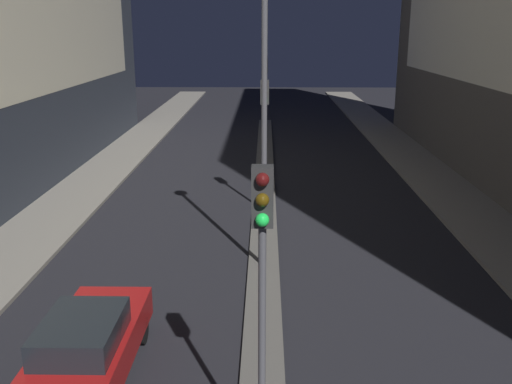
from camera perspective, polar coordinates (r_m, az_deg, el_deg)
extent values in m
cube|color=#56544F|center=(25.44, 0.85, 0.23)|extent=(0.93, 39.06, 0.10)
cylinder|color=#4C4C51|center=(9.30, 0.60, -15.43)|extent=(0.12, 0.12, 4.12)
cube|color=#2D2D2D|center=(8.27, 0.65, -0.44)|extent=(0.32, 0.28, 0.90)
sphere|color=#4C0F0F|center=(8.01, 0.65, 1.25)|extent=(0.20, 0.20, 0.20)
sphere|color=#4C380A|center=(8.10, 0.64, -0.80)|extent=(0.20, 0.20, 0.20)
sphere|color=#1EEA4C|center=(8.19, 0.63, -2.81)|extent=(0.20, 0.20, 0.20)
cylinder|color=#4C4C51|center=(22.18, 0.85, 3.48)|extent=(0.12, 0.12, 4.12)
cube|color=#2D2D2D|center=(21.76, 0.88, 9.94)|extent=(0.32, 0.28, 0.90)
sphere|color=#4C0F0F|center=(21.56, 0.88, 10.68)|extent=(0.20, 0.20, 0.20)
sphere|color=#4C380A|center=(21.59, 0.88, 9.89)|extent=(0.20, 0.20, 0.20)
sphere|color=#1EEA4C|center=(21.62, 0.87, 9.10)|extent=(0.20, 0.20, 0.20)
cylinder|color=#4C4C51|center=(37.66, 0.92, 8.73)|extent=(0.12, 0.12, 4.12)
cube|color=#2D2D2D|center=(37.41, 0.94, 12.55)|extent=(0.32, 0.28, 0.90)
sphere|color=#4C0F0F|center=(37.22, 0.94, 13.00)|extent=(0.20, 0.20, 0.20)
sphere|color=#4C380A|center=(37.23, 0.94, 12.53)|extent=(0.20, 0.20, 0.20)
sphere|color=#1EEA4C|center=(37.25, 0.94, 12.07)|extent=(0.20, 0.20, 0.20)
cylinder|color=#4C4C51|center=(16.23, 0.82, 5.68)|extent=(0.16, 0.16, 7.96)
cube|color=maroon|center=(12.61, -16.37, -14.95)|extent=(1.74, 4.55, 0.68)
cube|color=black|center=(12.03, -17.09, -13.26)|extent=(1.48, 2.05, 0.55)
cylinder|color=black|center=(14.16, -17.59, -12.99)|extent=(0.22, 0.64, 0.64)
cylinder|color=black|center=(13.76, -11.42, -13.40)|extent=(0.22, 0.64, 0.64)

